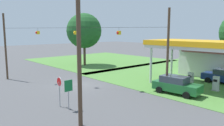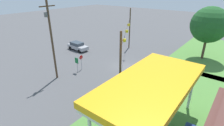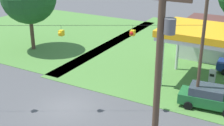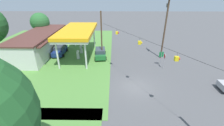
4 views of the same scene
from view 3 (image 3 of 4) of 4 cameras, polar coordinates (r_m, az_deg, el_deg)
name	(u,v)px [view 3 (image 3 of 4)]	position (r m, az deg, el deg)	size (l,w,h in m)	color
ground_plane	(66,107)	(24.72, -8.41, -8.05)	(160.00, 160.00, 0.00)	#4C4C4F
grass_verge_opposite_corner	(45,31)	(45.74, -12.24, 5.77)	(24.00, 24.00, 0.04)	#4C7F38
fuel_pump_near	(212,79)	(28.89, 17.81, -2.72)	(0.71, 0.56, 1.56)	gray
car_at_pumps_front	(209,97)	(25.12, 17.27, -5.96)	(4.73, 2.45, 1.79)	#1E602D
utility_pole_main	(158,97)	(13.10, 8.35, -6.19)	(2.20, 0.44, 10.94)	#4C3828
signal_span_gantry	(63,53)	(22.84, -9.03, 1.85)	(17.72, 10.24, 8.41)	#4C3828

